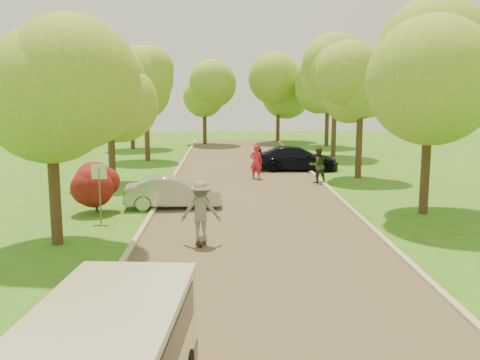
{
  "coord_description": "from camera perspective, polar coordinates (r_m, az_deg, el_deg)",
  "views": [
    {
      "loc": [
        -1.12,
        -15.69,
        4.82
      ],
      "look_at": [
        -0.53,
        5.57,
        1.3
      ],
      "focal_mm": 40.0,
      "sensor_mm": 36.0,
      "label": 1
    }
  ],
  "objects": [
    {
      "name": "longboard",
      "position": [
        17.23,
        -4.16,
        -6.5
      ],
      "size": [
        0.33,
        1.01,
        0.12
      ],
      "rotation": [
        0.0,
        0.0,
        3.08
      ],
      "color": "black",
      "rests_on": "ground"
    },
    {
      "name": "dark_sedan",
      "position": [
        33.3,
        6.04,
        2.31
      ],
      "size": [
        5.18,
        2.19,
        1.49
      ],
      "primitive_type": "imported",
      "rotation": [
        0.0,
        0.0,
        1.55
      ],
      "color": "black",
      "rests_on": "ground"
    },
    {
      "name": "tree_bg_a",
      "position": [
        46.33,
        -11.29,
        9.82
      ],
      "size": [
        5.12,
        5.0,
        7.72
      ],
      "color": "#382619",
      "rests_on": "ground"
    },
    {
      "name": "tree_l_far",
      "position": [
        38.06,
        -9.71,
        10.24
      ],
      "size": [
        4.92,
        4.8,
        7.79
      ],
      "color": "#382619",
      "rests_on": "ground"
    },
    {
      "name": "curb_right",
      "position": [
        24.71,
        10.51,
        -1.87
      ],
      "size": [
        0.18,
        60.0,
        0.12
      ],
      "primitive_type": "cube",
      "color": "#B2AD9E",
      "rests_on": "ground"
    },
    {
      "name": "street_sign",
      "position": [
        20.5,
        -14.77,
        -0.05
      ],
      "size": [
        0.55,
        0.06,
        2.17
      ],
      "color": "#59595E",
      "rests_on": "ground"
    },
    {
      "name": "tree_l_midb",
      "position": [
        28.27,
        -13.38,
        8.67
      ],
      "size": [
        4.3,
        4.2,
        6.62
      ],
      "color": "#382619",
      "rests_on": "ground"
    },
    {
      "name": "tree_bg_c",
      "position": [
        49.72,
        -3.58,
        9.6
      ],
      "size": [
        4.92,
        4.8,
        7.33
      ],
      "color": "#382619",
      "rests_on": "ground"
    },
    {
      "name": "person_striped",
      "position": [
        29.84,
        1.73,
        1.94
      ],
      "size": [
        0.78,
        0.6,
        1.9
      ],
      "primitive_type": "imported",
      "rotation": [
        0.0,
        0.0,
        2.91
      ],
      "color": "red",
      "rests_on": "ground"
    },
    {
      "name": "tree_bg_b",
      "position": [
        48.6,
        9.63,
        10.11
      ],
      "size": [
        5.12,
        5.0,
        7.95
      ],
      "color": "#382619",
      "rests_on": "ground"
    },
    {
      "name": "silver_sedan",
      "position": [
        22.54,
        -7.12,
        -1.3
      ],
      "size": [
        4.09,
        1.59,
        1.33
      ],
      "primitive_type": "imported",
      "rotation": [
        0.0,
        0.0,
        1.62
      ],
      "color": "#A8A8AD",
      "rests_on": "ground"
    },
    {
      "name": "tree_r_midb",
      "position": [
        30.68,
        13.14,
        9.26
      ],
      "size": [
        4.51,
        4.4,
        7.01
      ],
      "color": "#382619",
      "rests_on": "ground"
    },
    {
      "name": "curb_left",
      "position": [
        24.34,
        -8.49,
        -1.98
      ],
      "size": [
        0.18,
        60.0,
        0.12
      ],
      "primitive_type": "cube",
      "color": "#B2AD9E",
      "rests_on": "ground"
    },
    {
      "name": "red_shrub",
      "position": [
        22.13,
        -15.11,
        -0.61
      ],
      "size": [
        1.7,
        1.7,
        1.95
      ],
      "color": "#382619",
      "rests_on": "ground"
    },
    {
      "name": "road",
      "position": [
        24.2,
        1.08,
        -2.08
      ],
      "size": [
        8.0,
        60.0,
        0.01
      ],
      "primitive_type": "cube",
      "color": "#4C4438",
      "rests_on": "ground"
    },
    {
      "name": "tree_r_mida",
      "position": [
        22.25,
        20.23,
        10.68
      ],
      "size": [
        5.13,
        5.0,
        7.95
      ],
      "color": "#382619",
      "rests_on": "ground"
    },
    {
      "name": "ground",
      "position": [
        16.45,
        2.4,
        -7.64
      ],
      "size": [
        100.0,
        100.0,
        0.0
      ],
      "primitive_type": "plane",
      "color": "#346F1A",
      "rests_on": "ground"
    },
    {
      "name": "skateboarder",
      "position": [
        16.99,
        -4.2,
        -3.3
      ],
      "size": [
        1.29,
        0.79,
        1.93
      ],
      "primitive_type": "imported",
      "rotation": [
        0.0,
        0.0,
        3.08
      ],
      "color": "slate",
      "rests_on": "longboard"
    },
    {
      "name": "tree_l_mida",
      "position": [
        17.48,
        -19.13,
        10.05
      ],
      "size": [
        4.71,
        4.6,
        7.39
      ],
      "color": "#382619",
      "rests_on": "ground"
    },
    {
      "name": "tree_r_far",
      "position": [
        40.57,
        10.46,
        10.67
      ],
      "size": [
        5.33,
        5.2,
        8.34
      ],
      "color": "#382619",
      "rests_on": "ground"
    },
    {
      "name": "person_olive",
      "position": [
        28.72,
        8.28,
        1.57
      ],
      "size": [
        1.1,
        0.96,
        1.92
      ],
      "primitive_type": "imported",
      "rotation": [
        0.0,
        0.0,
        3.43
      ],
      "color": "#2D3620",
      "rests_on": "ground"
    },
    {
      "name": "tree_bg_d",
      "position": [
        51.97,
        4.36,
        9.91
      ],
      "size": [
        5.12,
        5.0,
        7.72
      ],
      "color": "#382619",
      "rests_on": "ground"
    }
  ]
}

